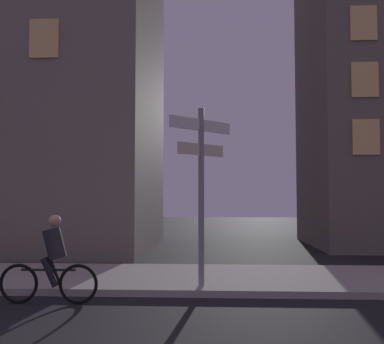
{
  "coord_description": "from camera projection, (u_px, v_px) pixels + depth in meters",
  "views": [
    {
      "loc": [
        1.64,
        -3.97,
        1.93
      ],
      "look_at": [
        1.16,
        5.62,
        2.47
      ],
      "focal_mm": 42.3,
      "sensor_mm": 36.0,
      "label": 1
    }
  ],
  "objects": [
    {
      "name": "sidewalk_kerb",
      "position": [
        144.0,
        278.0,
        10.44
      ],
      "size": [
        40.0,
        3.42,
        0.14
      ],
      "primitive_type": "cube",
      "color": "#9E9991",
      "rests_on": "ground_plane"
    },
    {
      "name": "signpost",
      "position": [
        201.0,
        179.0,
        9.26
      ],
      "size": [
        1.22,
        1.22,
        3.63
      ],
      "color": "gray",
      "rests_on": "sidewalk_kerb"
    },
    {
      "name": "cyclist",
      "position": [
        51.0,
        262.0,
        8.23
      ],
      "size": [
        1.82,
        0.32,
        1.61
      ],
      "color": "black",
      "rests_on": "ground_plane"
    },
    {
      "name": "building_left_block",
      "position": [
        34.0,
        56.0,
        17.67
      ],
      "size": [
        9.38,
        7.57,
        14.92
      ],
      "color": "slate",
      "rests_on": "ground_plane"
    }
  ]
}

